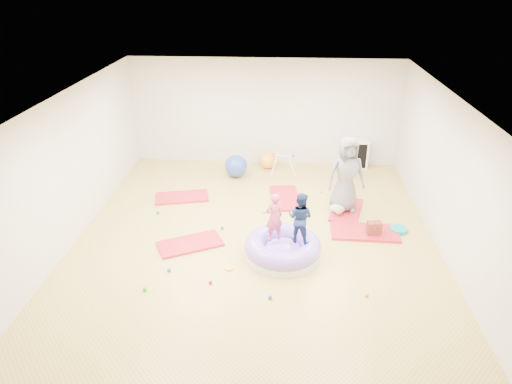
{
  "coord_description": "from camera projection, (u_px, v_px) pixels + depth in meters",
  "views": [
    {
      "loc": [
        0.51,
        -7.59,
        4.79
      ],
      "look_at": [
        0.0,
        0.3,
        0.9
      ],
      "focal_mm": 32.0,
      "sensor_mm": 36.0,
      "label": 1
    }
  ],
  "objects": [
    {
      "name": "gym_mat_center_back",
      "position": [
        285.0,
        198.0,
        10.51
      ],
      "size": [
        0.76,
        1.31,
        0.05
      ],
      "primitive_type": "cube",
      "rotation": [
        0.0,
        0.0,
        1.69
      ],
      "color": "red",
      "rests_on": "ground"
    },
    {
      "name": "gym_mat_front_left",
      "position": [
        190.0,
        244.0,
        8.77
      ],
      "size": [
        1.35,
        1.08,
        0.05
      ],
      "primitive_type": "cube",
      "rotation": [
        0.0,
        0.0,
        0.47
      ],
      "color": "red",
      "rests_on": "ground"
    },
    {
      "name": "infant_play_gym",
      "position": [
        283.0,
        162.0,
        11.67
      ],
      "size": [
        0.66,
        0.63,
        0.51
      ],
      "rotation": [
        0.0,
        0.0,
        -0.09
      ],
      "color": "silver",
      "rests_on": "ground"
    },
    {
      "name": "ball_pit_balls",
      "position": [
        251.0,
        243.0,
        8.78
      ],
      "size": [
        4.45,
        4.02,
        0.07
      ],
      "color": "#2644A0",
      "rests_on": "ground"
    },
    {
      "name": "child_navy",
      "position": [
        300.0,
        215.0,
        8.01
      ],
      "size": [
        0.57,
        0.52,
        0.96
      ],
      "primitive_type": "imported",
      "rotation": [
        0.0,
        0.0,
        2.72
      ],
      "color": "navy",
      "rests_on": "inflatable_cushion"
    },
    {
      "name": "gym_mat_mid_left",
      "position": [
        182.0,
        197.0,
        10.55
      ],
      "size": [
        1.3,
        0.85,
        0.05
      ],
      "primitive_type": "cube",
      "rotation": [
        0.0,
        0.0,
        0.22
      ],
      "color": "red",
      "rests_on": "ground"
    },
    {
      "name": "backpack",
      "position": [
        374.0,
        229.0,
        9.0
      ],
      "size": [
        0.29,
        0.2,
        0.31
      ],
      "primitive_type": "cube",
      "rotation": [
        0.0,
        0.0,
        0.13
      ],
      "color": "#B63A25",
      "rests_on": "ground"
    },
    {
      "name": "room",
      "position": [
        255.0,
        175.0,
        8.32
      ],
      "size": [
        7.01,
        8.01,
        2.81
      ],
      "color": "tan",
      "rests_on": "ground"
    },
    {
      "name": "cube_shelf",
      "position": [
        353.0,
        154.0,
        12.03
      ],
      "size": [
        0.77,
        0.38,
        0.77
      ],
      "color": "silver",
      "rests_on": "ground"
    },
    {
      "name": "inflatable_cushion",
      "position": [
        283.0,
        248.0,
        8.36
      ],
      "size": [
        1.4,
        1.4,
        0.44
      ],
      "rotation": [
        0.0,
        0.0,
        0.33
      ],
      "color": "silver",
      "rests_on": "ground"
    },
    {
      "name": "balance_disc",
      "position": [
        398.0,
        230.0,
        9.22
      ],
      "size": [
        0.36,
        0.36,
        0.08
      ],
      "primitive_type": "cylinder",
      "color": "#0D8F8C",
      "rests_on": "ground"
    },
    {
      "name": "gym_mat_right",
      "position": [
        365.0,
        232.0,
        9.15
      ],
      "size": [
        1.36,
        0.71,
        0.06
      ],
      "primitive_type": "cube",
      "rotation": [
        0.0,
        0.0,
        -0.03
      ],
      "color": "red",
      "rests_on": "ground"
    },
    {
      "name": "adult_caregiver",
      "position": [
        346.0,
        174.0,
        9.63
      ],
      "size": [
        0.89,
        0.67,
        1.65
      ],
      "primitive_type": "imported",
      "rotation": [
        0.0,
        0.0,
        0.2
      ],
      "color": "slate",
      "rests_on": "gym_mat_rear_right"
    },
    {
      "name": "yellow_toy",
      "position": [
        229.0,
        268.0,
        8.08
      ],
      "size": [
        0.18,
        0.18,
        0.03
      ],
      "primitive_type": "cylinder",
      "color": "#FFAA2E",
      "rests_on": "ground"
    },
    {
      "name": "exercise_ball_orange",
      "position": [
        268.0,
        160.0,
        12.06
      ],
      "size": [
        0.43,
        0.43,
        0.43
      ],
      "primitive_type": "sphere",
      "color": "#FFA428",
      "rests_on": "ground"
    },
    {
      "name": "gym_mat_rear_right",
      "position": [
        346.0,
        210.0,
        9.99
      ],
      "size": [
        0.88,
        1.3,
        0.05
      ],
      "primitive_type": "cube",
      "rotation": [
        0.0,
        0.0,
        1.31
      ],
      "color": "red",
      "rests_on": "ground"
    },
    {
      "name": "child_pink",
      "position": [
        274.0,
        215.0,
        8.07
      ],
      "size": [
        0.4,
        0.35,
        0.92
      ],
      "primitive_type": "imported",
      "rotation": [
        0.0,
        0.0,
        3.63
      ],
      "color": "#C84163",
      "rests_on": "inflatable_cushion"
    },
    {
      "name": "infant",
      "position": [
        338.0,
        209.0,
        9.77
      ],
      "size": [
        0.34,
        0.35,
        0.2
      ],
      "color": "#9DC5DC",
      "rests_on": "gym_mat_rear_right"
    },
    {
      "name": "exercise_ball_blue",
      "position": [
        236.0,
        166.0,
        11.53
      ],
      "size": [
        0.57,
        0.57,
        0.57
      ],
      "primitive_type": "sphere",
      "color": "#2644A0",
      "rests_on": "ground"
    }
  ]
}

